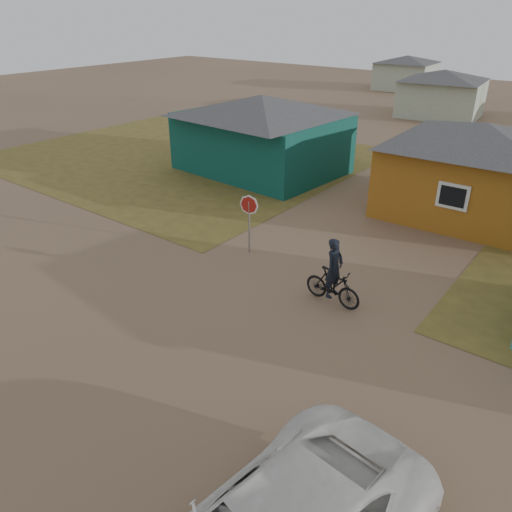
{
  "coord_description": "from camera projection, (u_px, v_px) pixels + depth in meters",
  "views": [
    {
      "loc": [
        7.51,
        -7.71,
        8.15
      ],
      "look_at": [
        -0.76,
        3.0,
        1.3
      ],
      "focal_mm": 35.0,
      "sensor_mm": 36.0,
      "label": 1
    }
  ],
  "objects": [
    {
      "name": "ground",
      "position": [
        210.0,
        348.0,
        13.22
      ],
      "size": [
        120.0,
        120.0,
        0.0
      ],
      "primitive_type": "plane",
      "color": "brown"
    },
    {
      "name": "house_pale_west",
      "position": [
        442.0,
        93.0,
        39.67
      ],
      "size": [
        7.04,
        6.15,
        3.6
      ],
      "color": "#ACB79E",
      "rests_on": "ground"
    },
    {
      "name": "cyclist",
      "position": [
        333.0,
        280.0,
        14.89
      ],
      "size": [
        1.9,
        0.7,
        2.12
      ],
      "color": "black",
      "rests_on": "ground"
    },
    {
      "name": "house_teal",
      "position": [
        262.0,
        133.0,
        26.46
      ],
      "size": [
        8.93,
        7.08,
        4.0
      ],
      "color": "#0B3F37",
      "rests_on": "ground"
    },
    {
      "name": "house_pale_north",
      "position": [
        406.0,
        72.0,
        52.55
      ],
      "size": [
        6.28,
        5.81,
        3.4
      ],
      "color": "#ACB79E",
      "rests_on": "ground"
    },
    {
      "name": "stop_sign",
      "position": [
        249.0,
        210.0,
        17.6
      ],
      "size": [
        0.72,
        0.18,
        2.21
      ],
      "color": "gray",
      "rests_on": "ground"
    },
    {
      "name": "grass_nw",
      "position": [
        184.0,
        155.0,
        30.03
      ],
      "size": [
        20.0,
        18.0,
        0.0
      ],
      "primitive_type": "cube",
      "color": "brown",
      "rests_on": "ground"
    },
    {
      "name": "house_yellow",
      "position": [
        478.0,
        169.0,
        20.84
      ],
      "size": [
        7.72,
        6.76,
        3.9
      ],
      "color": "#A06018",
      "rests_on": "ground"
    }
  ]
}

